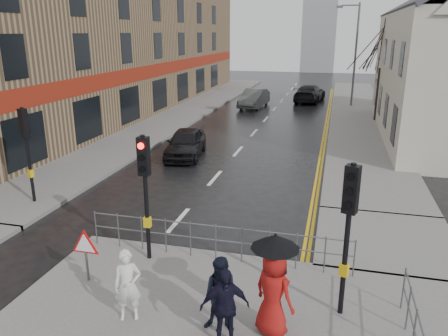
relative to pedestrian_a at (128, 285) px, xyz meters
The scene contains 21 objects.
ground 2.62m from the pedestrian_a, 110.29° to the left, with size 120.00×120.00×0.00m, color black.
left_pavement 26.36m from the pedestrian_a, 106.20° to the left, with size 4.00×44.00×0.14m, color #605E5B.
right_pavement 27.89m from the pedestrian_a, 78.31° to the left, with size 4.00×40.00×0.14m, color #605E5B.
pavement_bridge_right 7.79m from the pedestrian_a, 43.18° to the left, with size 4.00×4.20×0.14m, color #605E5B.
building_left_terrace 27.79m from the pedestrian_a, 117.87° to the left, with size 8.00×42.00×10.00m, color #80664A.
church_tower 64.81m from the pedestrian_a, 89.42° to the left, with size 5.00×5.00×18.00m, color #92949A.
traffic_signal_near_left 3.00m from the pedestrian_a, 104.60° to the left, with size 0.28×0.27×3.40m.
traffic_signal_near_right 4.79m from the pedestrian_a, 16.62° to the left, with size 0.34×0.33×3.40m.
traffic_signal_far_left 8.41m from the pedestrian_a, 140.12° to the left, with size 0.34×0.33×3.40m.
guard_railing_front 3.10m from the pedestrian_a, 69.25° to the left, with size 7.14×0.04×1.00m.
warning_sign 1.98m from the pedestrian_a, 146.44° to the left, with size 0.80×0.07×1.35m.
street_lamp 30.94m from the pedestrian_a, 80.69° to the left, with size 1.83×0.25×8.00m.
tree_near 25.54m from the pedestrian_a, 74.70° to the left, with size 2.40×2.40×6.58m.
tree_far 33.27m from the pedestrian_a, 77.52° to the left, with size 2.40×2.40×5.64m.
pedestrian_a is the anchor object (origin of this frame).
pedestrian_b 2.02m from the pedestrian_a, ahead, with size 0.78×0.61×1.61m, color black.
pedestrian_with_umbrella 3.04m from the pedestrian_a, ahead, with size 1.07×0.96×2.17m.
pedestrian_d 2.18m from the pedestrian_a, ahead, with size 0.96×0.40×1.64m, color black.
car_parked 13.09m from the pedestrian_a, 103.99° to the left, with size 1.63×4.06×1.38m, color black.
car_mid 28.34m from the pedestrian_a, 95.32° to the left, with size 1.57×4.51×1.48m, color #484C4D.
car_far 32.35m from the pedestrian_a, 87.15° to the left, with size 2.10×5.15×1.50m, color black.
Camera 1 is at (4.78, -9.49, 5.98)m, focal length 35.00 mm.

